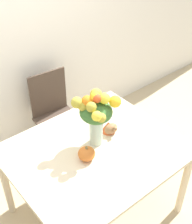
# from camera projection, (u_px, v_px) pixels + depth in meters

# --- Properties ---
(ground_plane) EXTENTS (12.00, 12.00, 0.00)m
(ground_plane) POSITION_uv_depth(u_px,v_px,m) (95.00, 210.00, 2.86)
(ground_plane) COLOR tan
(wall_back) EXTENTS (8.00, 0.06, 2.70)m
(wall_back) POSITION_uv_depth(u_px,v_px,m) (10.00, 30.00, 2.78)
(wall_back) COLOR white
(wall_back) RESTS_ON ground_plane
(dining_table) EXTENTS (1.29, 1.08, 0.76)m
(dining_table) POSITION_uv_depth(u_px,v_px,m) (95.00, 158.00, 2.45)
(dining_table) COLOR beige
(dining_table) RESTS_ON ground_plane
(flower_vase) EXTENTS (0.31, 0.28, 0.46)m
(flower_vase) POSITION_uv_depth(u_px,v_px,m) (96.00, 113.00, 2.29)
(flower_vase) COLOR #B2CCBC
(flower_vase) RESTS_ON dining_table
(pumpkin) EXTENTS (0.13, 0.13, 0.12)m
(pumpkin) POSITION_uv_depth(u_px,v_px,m) (87.00, 154.00, 2.29)
(pumpkin) COLOR orange
(pumpkin) RESTS_ON dining_table
(turkey_figurine) EXTENTS (0.12, 0.16, 0.10)m
(turkey_figurine) POSITION_uv_depth(u_px,v_px,m) (110.00, 127.00, 2.54)
(turkey_figurine) COLOR #936642
(turkey_figurine) RESTS_ON dining_table
(dining_chair_near_window) EXTENTS (0.46, 0.46, 0.93)m
(dining_chair_near_window) POSITION_uv_depth(u_px,v_px,m) (56.00, 115.00, 3.21)
(dining_chair_near_window) COLOR #47382D
(dining_chair_near_window) RESTS_ON ground_plane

